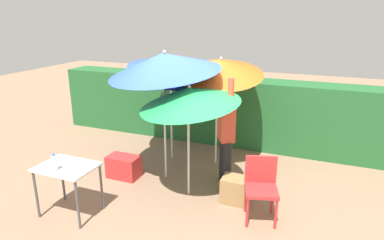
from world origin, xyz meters
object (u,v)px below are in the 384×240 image
crate_cardboard (236,190)px  bottle_water (54,163)px  umbrella_yellow (189,96)px  folding_table (67,172)px  umbrella_orange (172,66)px  cooler_box (124,167)px  person_vendor (226,133)px  umbrella_navy (219,67)px  chair_plastic (261,185)px  umbrella_rainbow (164,63)px

crate_cardboard → bottle_water: bottle_water is taller
umbrella_yellow → folding_table: size_ratio=2.38×
umbrella_orange → cooler_box: (-0.45, -1.11, -1.64)m
umbrella_yellow → crate_cardboard: size_ratio=4.60×
person_vendor → folding_table: bearing=-137.9°
umbrella_navy → bottle_water: 3.15m
umbrella_navy → person_vendor: umbrella_navy is taller
folding_table → umbrella_orange: bearing=77.3°
umbrella_yellow → chair_plastic: umbrella_yellow is taller
umbrella_rainbow → umbrella_orange: bearing=107.2°
crate_cardboard → cooler_box: bearing=178.2°
umbrella_orange → person_vendor: umbrella_orange is taller
umbrella_yellow → bottle_water: size_ratio=7.95×
person_vendor → bottle_water: 2.61m
umbrella_yellow → umbrella_navy: size_ratio=0.87×
umbrella_orange → chair_plastic: 2.82m
umbrella_rainbow → bottle_water: 2.22m
umbrella_yellow → person_vendor: size_ratio=1.01×
umbrella_orange → umbrella_rainbow: bearing=-72.8°
person_vendor → crate_cardboard: (0.31, -0.46, -0.73)m
umbrella_yellow → bottle_water: 2.08m
umbrella_navy → crate_cardboard: 2.19m
cooler_box → bottle_water: bearing=-95.2°
umbrella_orange → person_vendor: bearing=-28.9°
chair_plastic → crate_cardboard: chair_plastic is taller
umbrella_rainbow → crate_cardboard: (1.34, -0.34, -1.83)m
umbrella_orange → person_vendor: size_ratio=1.19×
umbrella_orange → cooler_box: bearing=-112.1°
cooler_box → bottle_water: bottle_water is taller
person_vendor → cooler_box: person_vendor is taller
person_vendor → folding_table: person_vendor is taller
crate_cardboard → umbrella_rainbow: bearing=165.9°
umbrella_orange → folding_table: 2.70m
umbrella_rainbow → cooler_box: (-0.71, -0.27, -1.83)m
cooler_box → folding_table: bearing=-93.8°
umbrella_orange → umbrella_navy: 0.91m
umbrella_navy → person_vendor: (0.39, -0.78, -0.93)m
umbrella_yellow → bottle_water: bearing=-137.7°
umbrella_yellow → person_vendor: 0.96m
umbrella_yellow → umbrella_navy: umbrella_navy is taller
bottle_water → chair_plastic: bearing=22.6°
umbrella_yellow → umbrella_navy: 1.32m
umbrella_rainbow → umbrella_yellow: bearing=-33.5°
chair_plastic → crate_cardboard: size_ratio=2.14×
folding_table → umbrella_yellow: bearing=39.4°
umbrella_rainbow → person_vendor: bearing=6.4°
umbrella_yellow → crate_cardboard: (0.75, 0.06, -1.42)m
umbrella_rainbow → cooler_box: 1.98m
crate_cardboard → folding_table: size_ratio=0.52×
umbrella_rainbow → chair_plastic: bearing=-19.1°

